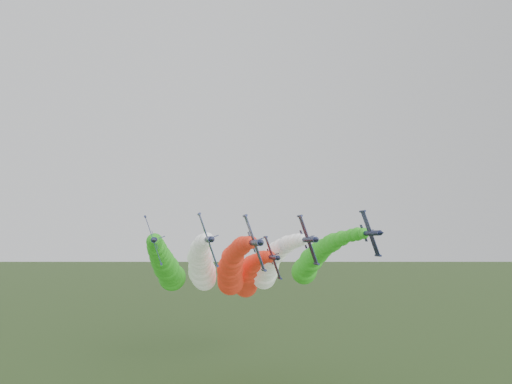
# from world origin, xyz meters

# --- Properties ---
(jet_lead) EXTENTS (10.92, 72.17, 19.48)m
(jet_lead) POSITION_xyz_m (4.20, 37.85, 36.10)
(jet_lead) COLOR #121736
(jet_lead) RESTS_ON ground
(jet_inner_left) EXTENTS (10.58, 71.83, 19.14)m
(jet_inner_left) POSITION_xyz_m (-2.70, 42.47, 36.84)
(jet_inner_left) COLOR #121736
(jet_inner_left) RESTS_ON ground
(jet_inner_right) EXTENTS (10.78, 72.04, 19.34)m
(jet_inner_right) POSITION_xyz_m (15.58, 45.96, 36.64)
(jet_inner_right) COLOR #121736
(jet_inner_right) RESTS_ON ground
(jet_outer_left) EXTENTS (11.39, 72.64, 19.95)m
(jet_outer_left) POSITION_xyz_m (-11.52, 53.15, 36.52)
(jet_outer_left) COLOR #121736
(jet_outer_left) RESTS_ON ground
(jet_outer_right) EXTENTS (11.22, 72.48, 19.79)m
(jet_outer_right) POSITION_xyz_m (29.57, 50.88, 37.82)
(jet_outer_right) COLOR #121736
(jet_outer_right) RESTS_ON ground
(jet_trail) EXTENTS (11.19, 72.45, 19.75)m
(jet_trail) POSITION_xyz_m (12.72, 61.70, 32.92)
(jet_trail) COLOR #121736
(jet_trail) RESTS_ON ground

